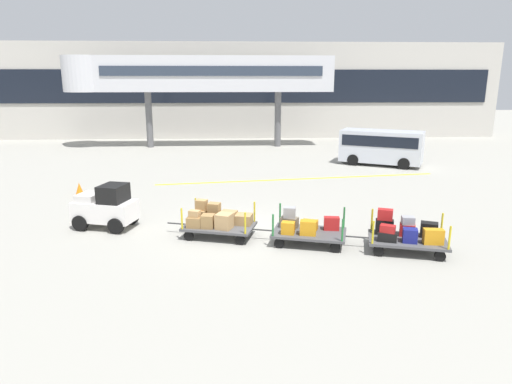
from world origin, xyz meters
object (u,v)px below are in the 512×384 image
object	(u,v)px
safety_cone_near	(79,189)
baggage_tug	(106,207)
baggage_cart_middle	(306,228)
baggage_cart_lead	(217,220)
shuttle_van	(381,145)
baggage_cart_tail	(407,234)

from	to	relation	value
safety_cone_near	baggage_tug	bearing A→B (deg)	-62.17
baggage_tug	baggage_cart_middle	xyz separation A→B (m)	(6.80, -1.87, -0.26)
baggage_cart_middle	baggage_tug	bearing A→B (deg)	164.65
baggage_tug	safety_cone_near	world-z (taller)	baggage_tug
baggage_cart_lead	safety_cone_near	size ratio (longest dim) A/B	5.61
baggage_cart_lead	shuttle_van	distance (m)	15.65
baggage_cart_lead	safety_cone_near	distance (m)	8.78
baggage_cart_tail	safety_cone_near	size ratio (longest dim) A/B	5.61
baggage_cart_tail	shuttle_van	distance (m)	14.51
baggage_cart_lead	baggage_cart_tail	distance (m)	6.05
baggage_cart_lead	safety_cone_near	bearing A→B (deg)	137.76
baggage_tug	baggage_cart_middle	world-z (taller)	baggage_tug
baggage_cart_tail	shuttle_van	size ratio (longest dim) A/B	0.60
baggage_tug	safety_cone_near	distance (m)	5.48
safety_cone_near	baggage_cart_middle	bearing A→B (deg)	-35.60
baggage_cart_lead	baggage_cart_middle	size ratio (longest dim) A/B	1.00
baggage_cart_lead	safety_cone_near	world-z (taller)	baggage_cart_lead
baggage_cart_middle	shuttle_van	size ratio (longest dim) A/B	0.60
baggage_tug	shuttle_van	world-z (taller)	shuttle_van
baggage_cart_lead	shuttle_van	bearing A→B (deg)	52.37
baggage_tug	baggage_cart_lead	distance (m)	4.10
baggage_cart_middle	safety_cone_near	size ratio (longest dim) A/B	5.61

